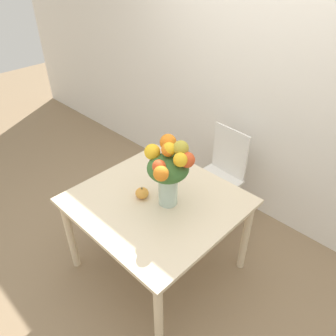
{
  "coord_description": "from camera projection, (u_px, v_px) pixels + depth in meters",
  "views": [
    {
      "loc": [
        1.37,
        -1.28,
        2.36
      ],
      "look_at": [
        0.08,
        0.04,
        1.07
      ],
      "focal_mm": 35.0,
      "sensor_mm": 36.0,
      "label": 1
    }
  ],
  "objects": [
    {
      "name": "dining_table",
      "position": [
        157.0,
        209.0,
        2.51
      ],
      "size": [
        1.16,
        1.11,
        0.76
      ],
      "color": "beige",
      "rests_on": "ground_plane"
    },
    {
      "name": "flower_vase",
      "position": [
        168.0,
        169.0,
        2.25
      ],
      "size": [
        0.35,
        0.34,
        0.52
      ],
      "color": "#B2CCBC",
      "rests_on": "dining_table"
    },
    {
      "name": "ground_plane",
      "position": [
        158.0,
        265.0,
        2.89
      ],
      "size": [
        12.0,
        12.0,
        0.0
      ],
      "primitive_type": "plane",
      "color": "#8E7556"
    },
    {
      "name": "pumpkin",
      "position": [
        142.0,
        193.0,
        2.45
      ],
      "size": [
        0.1,
        0.1,
        0.09
      ],
      "color": "gold",
      "rests_on": "dining_table"
    },
    {
      "name": "wall_back",
      "position": [
        260.0,
        80.0,
        2.85
      ],
      "size": [
        8.0,
        0.06,
        2.7
      ],
      "color": "white",
      "rests_on": "ground_plane"
    },
    {
      "name": "dining_chair_near_window",
      "position": [
        219.0,
        175.0,
        3.17
      ],
      "size": [
        0.45,
        0.45,
        0.94
      ],
      "rotation": [
        0.0,
        0.0,
        -0.07
      ],
      "color": "white",
      "rests_on": "ground_plane"
    }
  ]
}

